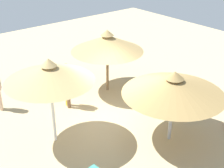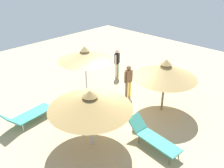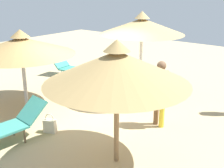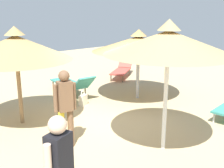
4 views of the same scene
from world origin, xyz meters
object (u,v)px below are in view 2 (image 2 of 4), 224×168
at_px(parasol_umbrella_front, 165,71).
at_px(parasol_umbrella_far_left, 85,55).
at_px(lounge_chair_near_right, 152,137).
at_px(person_standing_back, 117,61).
at_px(lounge_chair_far_right, 27,115).
at_px(person_standing_edge, 128,79).
at_px(parasol_umbrella_center, 90,102).
at_px(handbag, 135,126).

relative_size(parasol_umbrella_front, parasol_umbrella_far_left, 1.02).
distance_m(lounge_chair_near_right, person_standing_back, 6.26).
bearing_deg(lounge_chair_far_right, person_standing_edge, -19.11).
bearing_deg(parasol_umbrella_center, parasol_umbrella_far_left, 51.90).
height_order(parasol_umbrella_far_left, person_standing_back, parasol_umbrella_far_left).
relative_size(lounge_chair_near_right, person_standing_back, 1.35).
distance_m(parasol_umbrella_center, parasol_umbrella_front, 3.84).
bearing_deg(lounge_chair_near_right, handbag, 72.27).
height_order(lounge_chair_near_right, person_standing_back, person_standing_back).
height_order(parasol_umbrella_center, person_standing_back, parasol_umbrella_center).
bearing_deg(parasol_umbrella_front, parasol_umbrella_far_left, 116.00).
xyz_separation_m(parasol_umbrella_front, lounge_chair_far_right, (-4.79, 3.55, -1.59)).
relative_size(person_standing_edge, person_standing_back, 1.01).
bearing_deg(lounge_chair_near_right, person_standing_back, 54.63).
bearing_deg(parasol_umbrella_center, person_standing_back, 33.78).
height_order(parasol_umbrella_far_left, handbag, parasol_umbrella_far_left).
relative_size(lounge_chair_far_right, person_standing_edge, 1.33).
bearing_deg(parasol_umbrella_front, lounge_chair_near_right, -154.47).
height_order(parasol_umbrella_front, person_standing_edge, parasol_umbrella_front).
relative_size(lounge_chair_near_right, handbag, 4.60).
height_order(lounge_chair_near_right, lounge_chair_far_right, lounge_chair_near_right).
bearing_deg(handbag, person_standing_edge, 46.42).
distance_m(person_standing_edge, handbag, 2.84).
relative_size(parasol_umbrella_center, lounge_chair_far_right, 1.33).
bearing_deg(parasol_umbrella_far_left, parasol_umbrella_front, -64.00).
xyz_separation_m(parasol_umbrella_far_left, lounge_chair_near_right, (-0.72, -4.47, -1.82)).
relative_size(lounge_chair_far_right, handbag, 4.57).
bearing_deg(parasol_umbrella_far_left, handbag, -96.31).
bearing_deg(lounge_chair_near_right, parasol_umbrella_center, 130.20).
distance_m(parasol_umbrella_center, person_standing_back, 6.14).
distance_m(parasol_umbrella_far_left, handbag, 3.99).
xyz_separation_m(parasol_umbrella_front, person_standing_back, (1.26, 3.97, -1.01)).
distance_m(parasol_umbrella_front, lounge_chair_far_right, 6.17).
bearing_deg(parasol_umbrella_center, lounge_chair_near_right, -49.80).
relative_size(parasol_umbrella_center, parasol_umbrella_far_left, 1.11).
height_order(person_standing_edge, handbag, person_standing_edge).
bearing_deg(parasol_umbrella_center, handbag, -19.24).
distance_m(parasol_umbrella_front, person_standing_edge, 2.18).
xyz_separation_m(parasol_umbrella_front, person_standing_edge, (-0.13, 1.93, -1.00)).
xyz_separation_m(person_standing_edge, handbag, (-1.88, -1.97, -0.79)).
bearing_deg(lounge_chair_near_right, parasol_umbrella_far_left, 80.84).
relative_size(parasol_umbrella_front, lounge_chair_far_right, 1.23).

